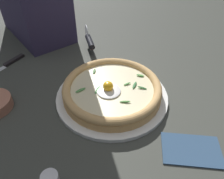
{
  "coord_description": "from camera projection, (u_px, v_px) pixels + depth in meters",
  "views": [
    {
      "loc": [
        0.47,
        -0.16,
        0.46
      ],
      "look_at": [
        0.01,
        0.01,
        0.03
      ],
      "focal_mm": 35.67,
      "sensor_mm": 36.0,
      "label": 1
    }
  ],
  "objects": [
    {
      "name": "pizza",
      "position": [
        112.0,
        89.0,
        0.66
      ],
      "size": [
        0.29,
        0.29,
        0.06
      ],
      "color": "tan",
      "rests_on": "pizza_plate"
    },
    {
      "name": "pizza_plate",
      "position": [
        112.0,
        96.0,
        0.67
      ],
      "size": [
        0.33,
        0.33,
        0.01
      ],
      "primitive_type": "cylinder",
      "color": "white",
      "rests_on": "ground"
    },
    {
      "name": "table_knife",
      "position": [
        7.0,
        64.0,
        0.81
      ],
      "size": [
        0.14,
        0.17,
        0.01
      ],
      "color": "silver",
      "rests_on": "ground"
    },
    {
      "name": "pizza_cutter",
      "position": [
        89.0,
        39.0,
        0.88
      ],
      "size": [
        0.15,
        0.03,
        0.08
      ],
      "color": "silver",
      "rests_on": "ground"
    },
    {
      "name": "folded_napkin",
      "position": [
        192.0,
        149.0,
        0.53
      ],
      "size": [
        0.14,
        0.17,
        0.01
      ],
      "primitive_type": "cube",
      "rotation": [
        0.0,
        0.0,
        4.25
      ],
      "color": "#2F4967",
      "rests_on": "ground"
    },
    {
      "name": "ground_plane",
      "position": [
        107.0,
        100.0,
        0.69
      ],
      "size": [
        2.4,
        2.4,
        0.03
      ],
      "primitive_type": "cube",
      "color": "#3D3F38",
      "rests_on": "ground"
    }
  ]
}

